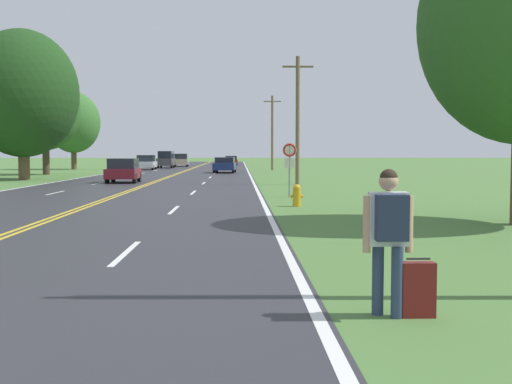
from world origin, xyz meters
name	(u,v)px	position (x,y,z in m)	size (l,w,h in m)	color
hitchhiker_person	(389,227)	(7.10, 2.71, 1.06)	(0.59, 0.42, 1.73)	navy
suitcase	(418,290)	(7.45, 2.70, 0.32)	(0.40, 0.17, 0.70)	maroon
fire_hydrant	(297,195)	(7.41, 17.88, 0.40)	(0.45, 0.29, 0.78)	gold
traffic_sign	(290,157)	(7.52, 22.56, 1.73)	(0.60, 0.10, 2.30)	gray
utility_pole_midground	(298,118)	(8.80, 32.90, 3.88)	(1.80, 0.24, 7.47)	brown
utility_pole_far	(272,132)	(8.85, 62.16, 4.02)	(1.80, 0.24, 7.74)	brown
tree_behind_sign	(73,122)	(-12.67, 65.99, 5.12)	(5.78, 5.78, 8.45)	brown
tree_mid_treeline	(22,94)	(-9.39, 39.81, 5.89)	(7.57, 7.57, 10.26)	brown
tree_far_back	(45,111)	(-10.88, 49.85, 5.37)	(5.78, 5.78, 8.71)	#473828
car_maroon_hatchback_approaching	(123,170)	(-1.82, 35.44, 0.81)	(1.95, 3.63, 1.52)	black
car_dark_blue_sedan_mid_near	(225,165)	(4.08, 54.37, 0.75)	(2.12, 4.93, 1.42)	black
car_white_sedan_mid_far	(146,162)	(-4.57, 64.37, 0.79)	(1.94, 4.25, 1.58)	black
car_dark_grey_suv_receding	(166,159)	(-3.28, 71.85, 1.04)	(1.78, 4.72, 2.01)	black
car_champagne_hatchback_distant	(181,160)	(-2.16, 79.25, 0.88)	(2.01, 4.39, 1.68)	black
car_red_hatchback_horizon	(231,160)	(4.27, 86.60, 0.74)	(1.82, 3.46, 1.34)	black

